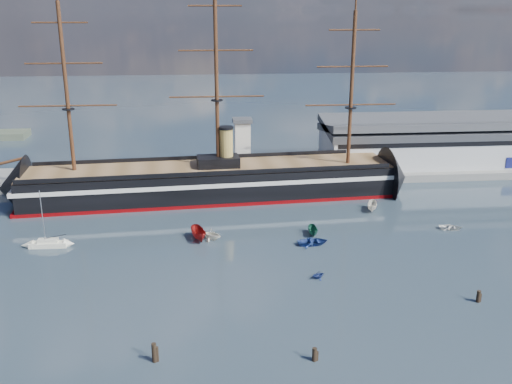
{
  "coord_description": "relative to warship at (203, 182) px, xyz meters",
  "views": [
    {
      "loc": [
        -7.78,
        -73.41,
        43.86
      ],
      "look_at": [
        2.86,
        35.0,
        9.0
      ],
      "focal_mm": 40.0,
      "sensor_mm": 36.0,
      "label": 1
    }
  ],
  "objects": [
    {
      "name": "motorboat_a",
      "position": [
        -1.22,
        -27.27,
        -4.04
      ],
      "size": [
        8.09,
        4.54,
        3.06
      ],
      "primitive_type": "imported",
      "rotation": [
        0.0,
        0.0,
        0.24
      ],
      "color": "maroon",
      "rests_on": "ground"
    },
    {
      "name": "warehouse",
      "position": [
        65.6,
        20.0,
        3.95
      ],
      "size": [
        63.0,
        21.0,
        11.6
      ],
      "color": "#B7BABC",
      "rests_on": "ground"
    },
    {
      "name": "piling_far_right",
      "position": [
        42.44,
        -57.05,
        -4.04
      ],
      "size": [
        0.64,
        0.64,
        2.66
      ],
      "primitive_type": "cylinder",
      "color": "black",
      "rests_on": "ground"
    },
    {
      "name": "ground",
      "position": [
        7.6,
        -20.0,
        -4.04
      ],
      "size": [
        600.0,
        600.0,
        0.0
      ],
      "primitive_type": "plane",
      "color": "#293946",
      "rests_on": "ground"
    },
    {
      "name": "motorboat_e",
      "position": [
        51.27,
        -26.62,
        -4.04
      ],
      "size": [
        1.92,
        3.12,
        1.36
      ],
      "primitive_type": "imported",
      "rotation": [
        0.0,
        0.0,
        1.29
      ],
      "color": "silver",
      "rests_on": "ground"
    },
    {
      "name": "piling_near_left",
      "position": [
        -7.11,
        -68.25,
        -4.04
      ],
      "size": [
        0.64,
        0.64,
        3.43
      ],
      "primitive_type": "cylinder",
      "color": "black",
      "rests_on": "ground"
    },
    {
      "name": "piling_near_mid",
      "position": [
        13.71,
        -70.08,
        -4.04
      ],
      "size": [
        0.64,
        0.64,
        2.59
      ],
      "primitive_type": "cylinder",
      "color": "black",
      "rests_on": "ground"
    },
    {
      "name": "quay",
      "position": [
        17.6,
        16.0,
        -4.04
      ],
      "size": [
        180.0,
        18.0,
        2.0
      ],
      "primitive_type": "cube",
      "color": "slate",
      "rests_on": "ground"
    },
    {
      "name": "motorboat_g",
      "position": [
        19.05,
        -46.36,
        -4.04
      ],
      "size": [
        3.33,
        4.39,
        1.48
      ],
      "primitive_type": "imported",
      "rotation": [
        0.0,
        0.0,
        -1.12
      ],
      "color": "navy",
      "rests_on": "ground"
    },
    {
      "name": "motorboat_f",
      "position": [
        38.3,
        -13.7,
        -4.04
      ],
      "size": [
        6.8,
        4.31,
        2.55
      ],
      "primitive_type": "imported",
      "rotation": [
        0.0,
        0.0,
        -0.34
      ],
      "color": "beige",
      "rests_on": "ground"
    },
    {
      "name": "motorboat_b",
      "position": [
        21.0,
        -31.77,
        -4.04
      ],
      "size": [
        1.8,
        3.85,
        1.74
      ],
      "primitive_type": "imported",
      "rotation": [
        0.0,
        0.0,
        1.65
      ],
      "color": "navy",
      "rests_on": "ground"
    },
    {
      "name": "motorboat_d",
      "position": [
        1.38,
        -27.18,
        -4.04
      ],
      "size": [
        6.56,
        7.24,
        2.52
      ],
      "primitive_type": "imported",
      "rotation": [
        0.0,
        0.0,
        0.91
      ],
      "color": "silver",
      "rests_on": "ground"
    },
    {
      "name": "warship",
      "position": [
        0.0,
        0.0,
        0.0
      ],
      "size": [
        113.4,
        22.34,
        53.94
      ],
      "rotation": [
        0.0,
        0.0,
        0.07
      ],
      "color": "black",
      "rests_on": "ground"
    },
    {
      "name": "motorboat_c",
      "position": [
        21.94,
        -27.02,
        -4.04
      ],
      "size": [
        5.7,
        2.33,
        2.24
      ],
      "primitive_type": "imported",
      "rotation": [
        0.0,
        0.0,
        -0.05
      ],
      "color": "#154C38",
      "rests_on": "ground"
    },
    {
      "name": "sailboat",
      "position": [
        -30.33,
        -27.87,
        -3.31
      ],
      "size": [
        7.22,
        2.29,
        11.47
      ],
      "rotation": [
        0.0,
        0.0,
        -0.03
      ],
      "color": "silver",
      "rests_on": "ground"
    },
    {
      "name": "quay_tower",
      "position": [
        10.6,
        13.0,
        5.72
      ],
      "size": [
        5.0,
        5.0,
        15.0
      ],
      "color": "silver",
      "rests_on": "ground"
    }
  ]
}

